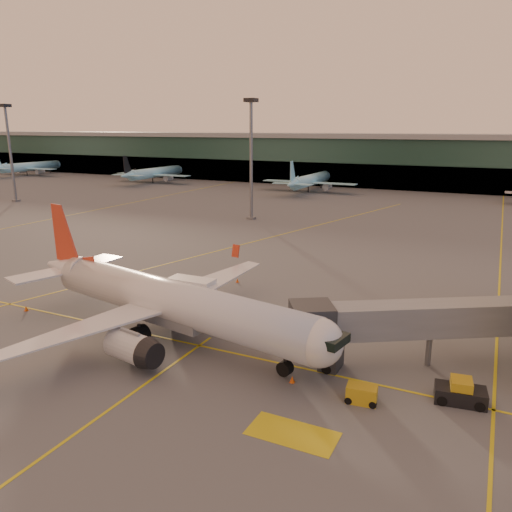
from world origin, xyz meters
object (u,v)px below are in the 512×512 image
at_px(catering_truck, 192,293).
at_px(gpu_cart, 362,394).
at_px(pushback_tug, 460,393).
at_px(main_airplane, 165,301).

xyz_separation_m(catering_truck, gpu_cart, (21.35, -10.09, -1.57)).
distance_m(catering_truck, gpu_cart, 23.67).
height_order(gpu_cart, pushback_tug, pushback_tug).
bearing_deg(catering_truck, main_airplane, -80.14).
bearing_deg(pushback_tug, catering_truck, 158.23).
bearing_deg(catering_truck, pushback_tug, -15.45).
relative_size(main_airplane, catering_truck, 7.45).
height_order(catering_truck, gpu_cart, catering_truck).
height_order(main_airplane, catering_truck, main_airplane).
xyz_separation_m(main_airplane, catering_truck, (-1.35, 6.71, -1.52)).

